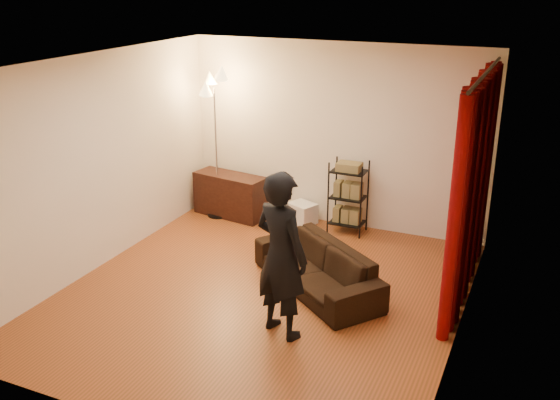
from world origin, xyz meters
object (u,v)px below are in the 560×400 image
at_px(sofa, 317,268).
at_px(floor_lamp, 216,147).
at_px(person, 281,255).
at_px(media_cabinet, 230,195).
at_px(storage_boxes, 302,213).
at_px(wire_shelf, 348,197).

bearing_deg(sofa, floor_lamp, -178.45).
height_order(person, media_cabinet, person).
xyz_separation_m(media_cabinet, storage_boxes, (1.14, 0.15, -0.17)).
bearing_deg(storage_boxes, wire_shelf, -3.35).
xyz_separation_m(sofa, floor_lamp, (-2.26, 1.62, 0.85)).
xyz_separation_m(sofa, storage_boxes, (-0.95, 1.86, -0.11)).
relative_size(storage_boxes, floor_lamp, 0.17).
distance_m(sofa, media_cabinet, 2.70).
bearing_deg(sofa, media_cabinet, 177.82).
bearing_deg(storage_boxes, person, -71.91).
bearing_deg(floor_lamp, sofa, -35.53).
distance_m(storage_boxes, floor_lamp, 1.64).
bearing_deg(media_cabinet, storage_boxes, 16.31).
distance_m(media_cabinet, wire_shelf, 1.89).
relative_size(sofa, wire_shelf, 1.74).
bearing_deg(storage_boxes, sofa, -62.93).
relative_size(media_cabinet, floor_lamp, 0.51).
bearing_deg(floor_lamp, wire_shelf, 5.72).
relative_size(media_cabinet, wire_shelf, 1.06).
bearing_deg(person, floor_lamp, -28.95).
bearing_deg(media_cabinet, wire_shelf, 12.04).
distance_m(sofa, person, 1.23).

